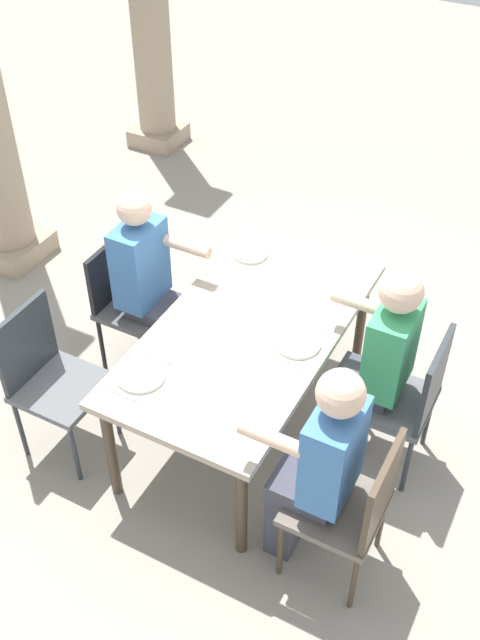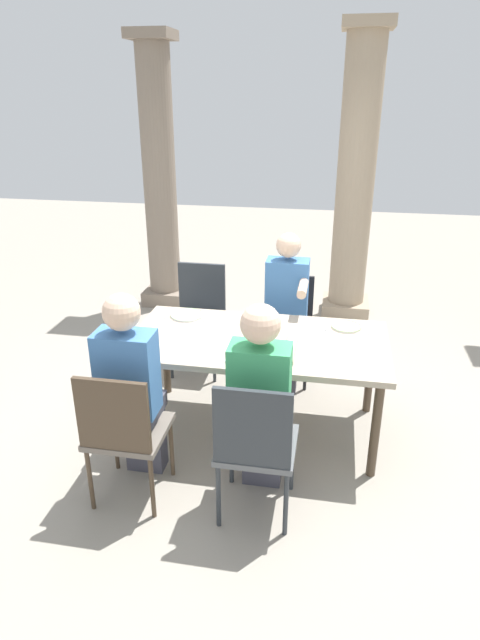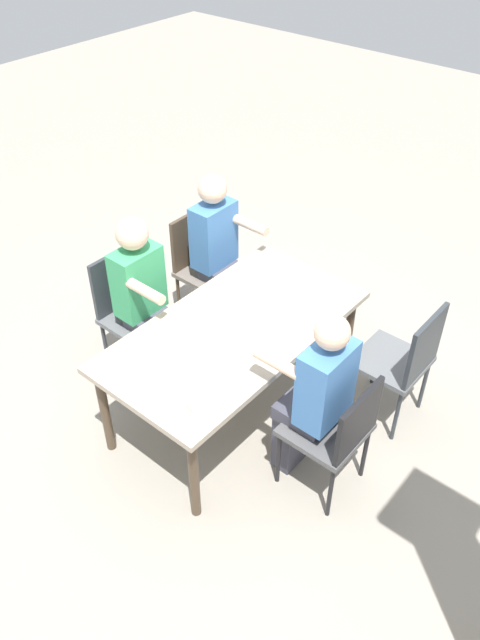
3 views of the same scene
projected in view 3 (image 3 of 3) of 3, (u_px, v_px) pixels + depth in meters
name	position (u px, v px, depth m)	size (l,w,h in m)	color
ground_plane	(235.00, 406.00, 4.46)	(16.00, 16.00, 0.00)	gray
dining_table	(234.00, 335.00, 4.04)	(1.78, 0.93, 0.73)	tan
chair_west_north	(404.00, 358.00, 4.06)	(0.44, 0.44, 0.93)	#5B5E61
chair_west_south	(203.00, 262.00, 4.96)	(0.44, 0.44, 0.90)	#6A6158
chair_mid_north	(337.00, 429.00, 3.62)	(0.44, 0.44, 0.87)	#4F4F50
chair_mid_south	(130.00, 306.00, 4.50)	(0.44, 0.44, 0.92)	#5B5E61
diner_woman_green	(314.00, 395.00, 3.60)	(0.34, 0.49, 1.29)	#3F3F4C
diner_man_white	(146.00, 297.00, 4.29)	(0.35, 0.50, 1.29)	#3F3F4C
diner_guest_third	(221.00, 250.00, 4.75)	(0.35, 0.50, 1.30)	#3F3F4C
plate_0	(326.00, 302.00, 4.19)	(0.25, 0.25, 0.02)	white
fork_0	(338.00, 292.00, 4.28)	(0.02, 0.17, 0.01)	silver
spoon_0	(313.00, 313.00, 4.10)	(0.02, 0.17, 0.01)	silver
plate_1	(200.00, 308.00, 4.14)	(0.24, 0.24, 0.02)	white
fork_1	(216.00, 298.00, 4.23)	(0.02, 0.17, 0.01)	silver
spoon_1	(185.00, 319.00, 4.06)	(0.02, 0.17, 0.01)	silver
plate_2	(205.00, 401.00, 3.49)	(0.21, 0.21, 0.02)	white
fork_2	(223.00, 387.00, 3.58)	(0.02, 0.17, 0.01)	silver
spoon_2	(186.00, 417.00, 3.40)	(0.02, 0.17, 0.01)	silver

